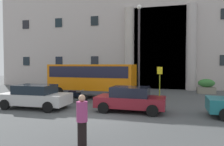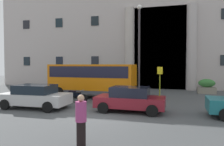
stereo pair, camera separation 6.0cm
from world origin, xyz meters
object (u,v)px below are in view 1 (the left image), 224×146
(hedge_planter_far_east, at_px, (65,82))
(motorcycle_far_end, at_px, (114,98))
(hedge_planter_entrance_right, at_px, (206,86))
(parked_coupe_end, at_px, (130,99))
(scooter_by_planter, at_px, (19,93))
(lamppost_plaza_centre, at_px, (139,43))
(motorcycle_near_kerb, at_px, (74,96))
(white_taxi_kerbside, at_px, (35,96))
(hedge_planter_far_west, at_px, (99,82))
(bus_stop_sign, at_px, (160,78))
(orange_minibus, at_px, (92,78))
(pedestrian_child_trailing, at_px, (82,121))

(hedge_planter_far_east, distance_m, motorcycle_far_end, 10.17)
(hedge_planter_entrance_right, height_order, parked_coupe_end, parked_coupe_end)
(motorcycle_far_end, height_order, scooter_by_planter, same)
(scooter_by_planter, xyz_separation_m, lamppost_plaza_centre, (8.69, 4.86, 4.16))
(motorcycle_near_kerb, distance_m, motorcycle_far_end, 2.97)
(hedge_planter_entrance_right, relative_size, motorcycle_far_end, 0.80)
(hedge_planter_far_east, distance_m, motorcycle_near_kerb, 8.23)
(white_taxi_kerbside, bearing_deg, hedge_planter_far_west, 85.61)
(bus_stop_sign, distance_m, scooter_by_planter, 11.31)
(hedge_planter_far_east, height_order, motorcycle_far_end, hedge_planter_far_east)
(motorcycle_far_end, xyz_separation_m, scooter_by_planter, (-7.65, 0.22, 0.00))
(hedge_planter_far_east, distance_m, hedge_planter_entrance_right, 14.33)
(hedge_planter_entrance_right, height_order, motorcycle_near_kerb, hedge_planter_entrance_right)
(parked_coupe_end, bearing_deg, scooter_by_planter, 169.18)
(orange_minibus, distance_m, hedge_planter_far_east, 6.77)
(motorcycle_near_kerb, bearing_deg, white_taxi_kerbside, -114.35)
(white_taxi_kerbside, distance_m, lamppost_plaza_centre, 10.02)
(hedge_planter_far_west, distance_m, scooter_by_planter, 8.60)
(bus_stop_sign, distance_m, pedestrian_child_trailing, 11.78)
(orange_minibus, relative_size, motorcycle_near_kerb, 3.45)
(motorcycle_far_end, bearing_deg, motorcycle_near_kerb, 165.03)
(pedestrian_child_trailing, bearing_deg, parked_coupe_end, -46.74)
(white_taxi_kerbside, height_order, motorcycle_far_end, white_taxi_kerbside)
(orange_minibus, relative_size, bus_stop_sign, 2.82)
(motorcycle_near_kerb, bearing_deg, hedge_planter_far_west, 101.13)
(hedge_planter_far_east, height_order, hedge_planter_entrance_right, hedge_planter_far_east)
(hedge_planter_entrance_right, height_order, white_taxi_kerbside, white_taxi_kerbside)
(motorcycle_near_kerb, bearing_deg, parked_coupe_end, -17.19)
(hedge_planter_entrance_right, distance_m, white_taxi_kerbside, 15.04)
(hedge_planter_entrance_right, bearing_deg, lamppost_plaza_centre, -159.34)
(hedge_planter_far_east, height_order, pedestrian_child_trailing, pedestrian_child_trailing)
(orange_minibus, height_order, lamppost_plaza_centre, lamppost_plaza_centre)
(pedestrian_child_trailing, relative_size, lamppost_plaza_centre, 0.22)
(motorcycle_far_end, bearing_deg, scooter_by_planter, 165.05)
(scooter_by_planter, distance_m, lamppost_plaza_centre, 10.79)
(orange_minibus, distance_m, white_taxi_kerbside, 5.27)
(hedge_planter_far_west, relative_size, motorcycle_far_end, 0.92)
(bus_stop_sign, bearing_deg, motorcycle_far_end, -124.56)
(hedge_planter_far_east, relative_size, hedge_planter_far_west, 1.19)
(bus_stop_sign, relative_size, hedge_planter_far_east, 1.17)
(orange_minibus, xyz_separation_m, parked_coupe_end, (3.83, -4.28, -0.90))
(lamppost_plaza_centre, bearing_deg, hedge_planter_far_east, 166.31)
(parked_coupe_end, bearing_deg, motorcycle_far_end, 129.15)
(hedge_planter_far_east, relative_size, hedge_planter_entrance_right, 1.37)
(motorcycle_far_end, distance_m, scooter_by_planter, 7.65)
(scooter_by_planter, bearing_deg, bus_stop_sign, 12.12)
(hedge_planter_far_west, bearing_deg, bus_stop_sign, -29.09)
(white_taxi_kerbside, xyz_separation_m, scooter_by_planter, (-3.21, 2.58, -0.28))
(motorcycle_far_end, bearing_deg, pedestrian_child_trailing, -97.81)
(pedestrian_child_trailing, bearing_deg, hedge_planter_far_east, -10.83)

